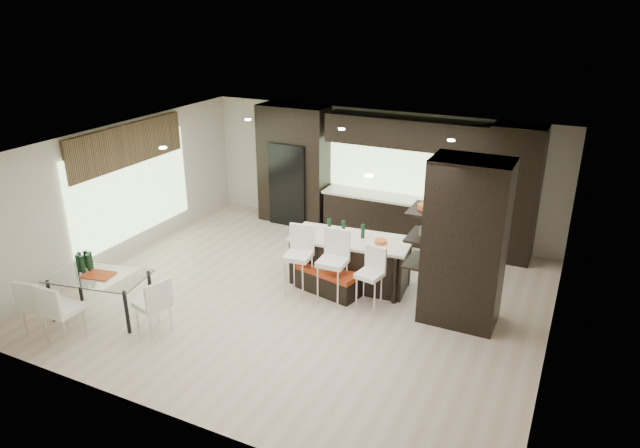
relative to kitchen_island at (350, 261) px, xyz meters
The scene contains 22 objects.
ground 1.06m from the kitchen_island, 122.37° to the right, with size 8.00×8.00×0.00m, color beige.
back_wall 2.88m from the kitchen_island, 100.81° to the left, with size 8.00×0.02×2.70m, color beige.
left_wall 4.67m from the kitchen_island, 169.82° to the right, with size 0.02×7.00×2.70m, color beige.
right_wall 3.69m from the kitchen_island, 13.09° to the right, with size 0.02×7.00×2.70m, color beige.
ceiling 2.45m from the kitchen_island, 122.37° to the right, with size 8.00×7.00×0.02m, color white.
window_left 4.60m from the kitchen_island, behind, with size 0.04×3.20×1.90m, color #B2D199.
window_back 2.87m from the kitchen_island, 88.14° to the left, with size 3.40×0.04×1.20m, color #B2D199.
stone_accent 4.83m from the kitchen_island, behind, with size 0.08×3.00×0.80m, color brown.
ceiling_spots 2.36m from the kitchen_island, 132.50° to the right, with size 4.00×3.00×0.02m, color white.
back_cabinetry 2.53m from the kitchen_island, 90.33° to the left, with size 6.80×0.68×2.70m, color black.
refrigerator 3.38m from the kitchen_island, 136.27° to the left, with size 0.90×0.68×1.90m, color black.
partition_column 2.31m from the kitchen_island, 11.13° to the right, with size 1.20×0.80×2.70m, color black.
kitchen_island is the anchor object (origin of this frame).
stool_left 1.02m from the kitchen_island, 130.02° to the right, with size 0.45×0.45×1.01m, color white.
stool_mid 0.79m from the kitchen_island, 90.00° to the right, with size 0.46×0.46×1.04m, color white.
stool_right 1.00m from the kitchen_island, 49.00° to the right, with size 0.39×0.39×0.89m, color white.
bench 0.60m from the kitchen_island, 114.62° to the right, with size 1.19×0.46×0.46m, color black.
floor_vase 1.61m from the kitchen_island, ahead, with size 0.48×0.48×1.32m, color #4E5940, non-canonical shape.
dining_table 4.29m from the kitchen_island, 138.24° to the right, with size 1.54×0.86×0.74m, color white.
chair_near 4.82m from the kitchen_island, 131.53° to the right, with size 0.49×0.49×0.90m, color white.
chair_far 5.15m from the kitchen_island, 135.57° to the right, with size 0.48×0.48×0.88m, color white.
chair_end 3.56m from the kitchen_island, 126.58° to the right, with size 0.46×0.46×0.86m, color white.
Camera 1 is at (4.09, -7.88, 4.90)m, focal length 32.00 mm.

